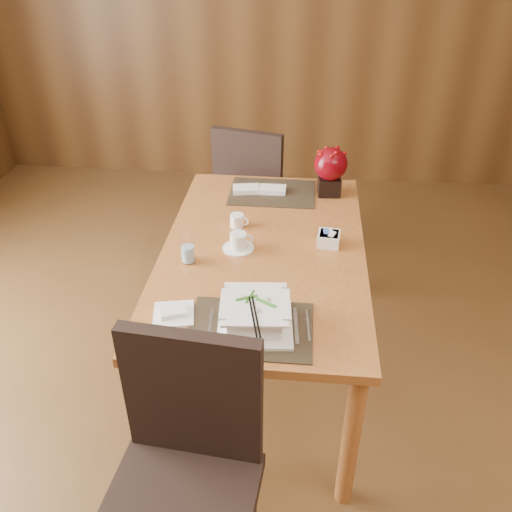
# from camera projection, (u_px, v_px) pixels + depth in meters

# --- Properties ---
(ground) EXTENTS (6.00, 6.00, 0.00)m
(ground) POSITION_uv_depth(u_px,v_px,m) (250.00, 469.00, 2.33)
(ground) COLOR brown
(ground) RESTS_ON ground
(back_wall) EXTENTS (5.00, 0.02, 2.80)m
(back_wall) POSITION_uv_depth(u_px,v_px,m) (291.00, 5.00, 4.06)
(back_wall) COLOR #583719
(back_wall) RESTS_ON ground
(dining_table) EXTENTS (0.90, 1.50, 0.75)m
(dining_table) POSITION_uv_depth(u_px,v_px,m) (263.00, 266.00, 2.47)
(dining_table) COLOR #AE6730
(dining_table) RESTS_ON ground
(placemat_near) EXTENTS (0.45, 0.33, 0.01)m
(placemat_near) POSITION_uv_depth(u_px,v_px,m) (251.00, 328.00, 1.96)
(placemat_near) COLOR black
(placemat_near) RESTS_ON dining_table
(placemat_far) EXTENTS (0.45, 0.33, 0.01)m
(placemat_far) POSITION_uv_depth(u_px,v_px,m) (272.00, 192.00, 2.87)
(placemat_far) COLOR black
(placemat_far) RESTS_ON dining_table
(soup_setting) EXTENTS (0.29, 0.29, 0.11)m
(soup_setting) POSITION_uv_depth(u_px,v_px,m) (255.00, 315.00, 1.94)
(soup_setting) COLOR white
(soup_setting) RESTS_ON dining_table
(coffee_cup) EXTENTS (0.14, 0.14, 0.08)m
(coffee_cup) POSITION_uv_depth(u_px,v_px,m) (238.00, 243.00, 2.39)
(coffee_cup) COLOR white
(coffee_cup) RESTS_ON dining_table
(water_glass) EXTENTS (0.08, 0.08, 0.14)m
(water_glass) POSITION_uv_depth(u_px,v_px,m) (187.00, 248.00, 2.29)
(water_glass) COLOR white
(water_glass) RESTS_ON dining_table
(creamer_jug) EXTENTS (0.10, 0.10, 0.06)m
(creamer_jug) POSITION_uv_depth(u_px,v_px,m) (237.00, 221.00, 2.57)
(creamer_jug) COLOR white
(creamer_jug) RESTS_ON dining_table
(sugar_caddy) EXTENTS (0.11, 0.11, 0.06)m
(sugar_caddy) POSITION_uv_depth(u_px,v_px,m) (329.00, 239.00, 2.43)
(sugar_caddy) COLOR white
(sugar_caddy) RESTS_ON dining_table
(berry_decor) EXTENTS (0.17, 0.17, 0.25)m
(berry_decor) POSITION_uv_depth(u_px,v_px,m) (330.00, 168.00, 2.79)
(berry_decor) COLOR black
(berry_decor) RESTS_ON dining_table
(napkins_far) EXTENTS (0.28, 0.12, 0.02)m
(napkins_far) POSITION_uv_depth(u_px,v_px,m) (261.00, 189.00, 2.87)
(napkins_far) COLOR white
(napkins_far) RESTS_ON dining_table
(bread_plate) EXTENTS (0.17, 0.17, 0.01)m
(bread_plate) POSITION_uv_depth(u_px,v_px,m) (174.00, 314.00, 2.02)
(bread_plate) COLOR white
(bread_plate) RESTS_ON dining_table
(near_chair) EXTENTS (0.51, 0.51, 1.00)m
(near_chair) POSITION_uv_depth(u_px,v_px,m) (185.00, 465.00, 1.70)
(near_chair) COLOR black
(near_chair) RESTS_ON ground
(far_chair) EXTENTS (0.54, 0.54, 0.96)m
(far_chair) POSITION_uv_depth(u_px,v_px,m) (254.00, 189.00, 3.38)
(far_chair) COLOR black
(far_chair) RESTS_ON ground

